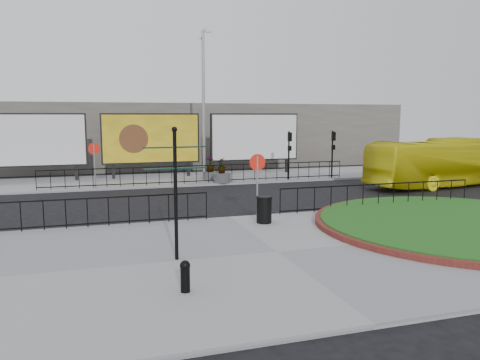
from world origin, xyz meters
name	(u,v)px	position (x,y,z in m)	size (l,w,h in m)	color
ground	(230,220)	(0.00, 0.00, 0.00)	(90.00, 90.00, 0.00)	black
pavement_near	(277,254)	(0.00, -5.00, 0.06)	(30.00, 10.00, 0.12)	gray
pavement_far	(178,179)	(0.00, 12.00, 0.06)	(44.00, 6.00, 0.12)	gray
brick_edge	(462,224)	(7.50, -4.00, 0.21)	(10.40, 10.40, 0.18)	maroon
grass_lawn	(462,223)	(7.50, -4.00, 0.23)	(10.00, 10.00, 0.22)	#184C14
railing_near_left	(66,214)	(-6.00, -0.30, 0.67)	(10.00, 0.10, 1.10)	black
railing_near_right	(378,196)	(6.50, -0.30, 0.67)	(9.00, 0.10, 1.10)	black
railing_far	(202,174)	(1.00, 9.30, 0.67)	(18.00, 0.10, 1.10)	black
speed_sign_far	(94,155)	(-5.00, 9.40, 1.92)	(0.64, 0.07, 2.47)	gray
speed_sign_near	(257,171)	(1.00, -0.40, 1.92)	(0.64, 0.07, 2.47)	gray
billboard_left	(32,140)	(-8.50, 12.97, 2.60)	(6.20, 0.31, 4.10)	black
billboard_mid	(151,139)	(-1.50, 12.97, 2.60)	(6.20, 0.31, 4.10)	black
billboard_right	(255,137)	(5.50, 12.97, 2.60)	(6.20, 0.31, 4.10)	black
lamp_post	(204,103)	(1.51, 11.00, 4.83)	(0.74, 0.18, 9.23)	gray
signal_pole_a	(289,148)	(6.50, 9.34, 2.10)	(0.22, 0.26, 3.00)	black
signal_pole_b	(333,147)	(9.50, 9.34, 2.10)	(0.22, 0.26, 3.00)	black
building_backdrop	(157,135)	(0.00, 22.00, 2.50)	(40.00, 10.00, 5.00)	slate
fingerpost_sign	(175,180)	(-2.91, -4.87, 2.31)	(1.70, 0.31, 3.63)	black
bollard	(185,275)	(-3.13, -7.32, 0.52)	(0.24, 0.24, 0.73)	black
litter_bin	(264,209)	(0.92, -1.39, 0.62)	(0.60, 0.60, 0.99)	black
bus	(444,163)	(14.15, 4.77, 1.38)	(2.32, 9.91, 2.76)	yellow
planter_b	(210,171)	(1.85, 10.88, 0.65)	(0.93, 0.93, 1.44)	#4C4C4F
planter_c	(222,174)	(2.20, 9.40, 0.61)	(1.05, 1.05, 1.48)	#4C4C4F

